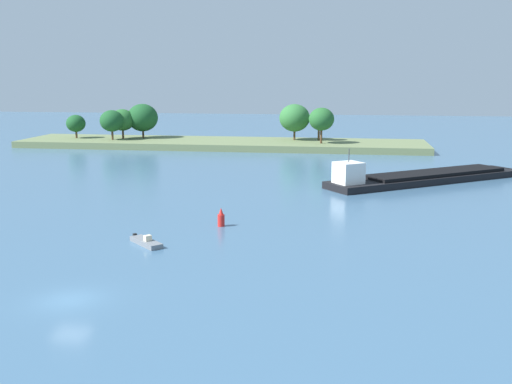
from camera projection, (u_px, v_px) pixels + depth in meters
name	position (u px, v px, depth m)	size (l,w,h in m)	color
ground_plane	(70.00, 300.00, 41.65)	(400.00, 400.00, 0.00)	#3D607F
treeline_island	(213.00, 136.00, 130.50)	(85.16, 17.54, 8.92)	#66754C
small_motorboat	(146.00, 242.00, 55.23)	(3.83, 3.78, 0.94)	slate
cargo_barge	(422.00, 177.00, 86.92)	(29.15, 23.68, 5.54)	black
channel_buoy_red	(221.00, 218.00, 61.85)	(0.70, 0.70, 1.90)	red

